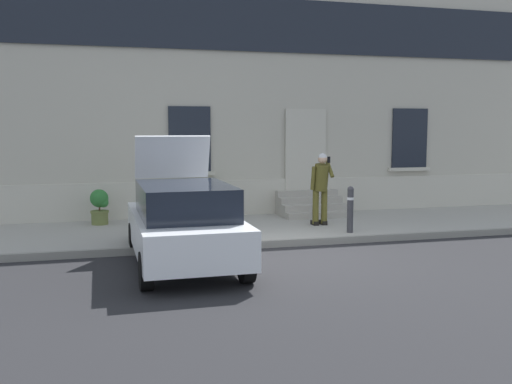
# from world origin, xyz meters

# --- Properties ---
(ground_plane) EXTENTS (80.00, 80.00, 0.00)m
(ground_plane) POSITION_xyz_m (0.00, 0.00, 0.00)
(ground_plane) COLOR #232326
(sidewalk) EXTENTS (24.00, 3.60, 0.15)m
(sidewalk) POSITION_xyz_m (0.00, 2.80, 0.07)
(sidewalk) COLOR #99968E
(sidewalk) RESTS_ON ground
(curb_edge) EXTENTS (24.00, 0.12, 0.15)m
(curb_edge) POSITION_xyz_m (0.00, 0.94, 0.07)
(curb_edge) COLOR gray
(curb_edge) RESTS_ON ground
(building_facade) EXTENTS (24.00, 1.52, 7.50)m
(building_facade) POSITION_xyz_m (0.00, 5.29, 3.73)
(building_facade) COLOR #B2AD9E
(building_facade) RESTS_ON ground
(entrance_stoop) EXTENTS (1.75, 1.28, 0.64)m
(entrance_stoop) POSITION_xyz_m (1.86, 4.12, 0.39)
(entrance_stoop) COLOR #9E998E
(entrance_stoop) RESTS_ON sidewalk
(hatchback_car_white) EXTENTS (1.83, 4.08, 2.34)m
(hatchback_car_white) POSITION_xyz_m (-2.16, -0.23, 0.80)
(hatchback_car_white) COLOR white
(hatchback_car_white) RESTS_ON ground
(bollard_near_person) EXTENTS (0.15, 0.15, 1.04)m
(bollard_near_person) POSITION_xyz_m (1.78, 1.35, 0.71)
(bollard_near_person) COLOR #333338
(bollard_near_person) RESTS_ON sidewalk
(bollard_far_left) EXTENTS (0.15, 0.15, 1.04)m
(bollard_far_left) POSITION_xyz_m (-2.62, 1.35, 0.71)
(bollard_far_left) COLOR #333338
(bollard_far_left) RESTS_ON sidewalk
(person_on_phone) EXTENTS (0.51, 0.51, 1.74)m
(person_on_phone) POSITION_xyz_m (1.49, 2.41, 1.15)
(person_on_phone) COLOR #514C1E
(person_on_phone) RESTS_ON sidewalk
(planter_olive) EXTENTS (0.44, 0.44, 0.86)m
(planter_olive) POSITION_xyz_m (-3.65, 3.93, 0.61)
(planter_olive) COLOR #606B38
(planter_olive) RESTS_ON sidewalk
(planter_terracotta) EXTENTS (0.44, 0.44, 0.86)m
(planter_terracotta) POSITION_xyz_m (-1.45, 4.05, 0.61)
(planter_terracotta) COLOR #B25B38
(planter_terracotta) RESTS_ON sidewalk
(planter_charcoal) EXTENTS (0.44, 0.44, 0.86)m
(planter_charcoal) POSITION_xyz_m (-0.63, 4.07, 0.61)
(planter_charcoal) COLOR #2D2D30
(planter_charcoal) RESTS_ON sidewalk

